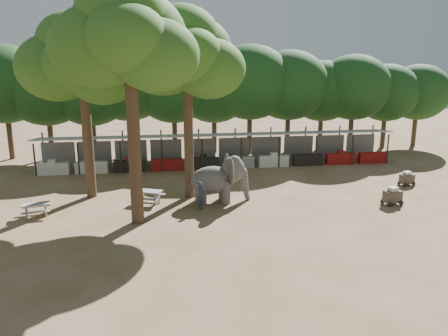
{
  "coord_description": "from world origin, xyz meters",
  "views": [
    {
      "loc": [
        -4.82,
        -19.86,
        8.18
      ],
      "look_at": [
        -1.0,
        5.0,
        2.0
      ],
      "focal_mm": 35.0,
      "sensor_mm": 36.0,
      "label": 1
    }
  ],
  "objects": [
    {
      "name": "yard_tree_center",
      "position": [
        -6.13,
        2.19,
        9.21
      ],
      "size": [
        7.1,
        6.9,
        12.04
      ],
      "color": "#332316",
      "rests_on": "ground"
    },
    {
      "name": "cart_front",
      "position": [
        8.6,
        2.68,
        0.52
      ],
      "size": [
        1.2,
        0.9,
        1.06
      ],
      "rotation": [
        0.0,
        0.0,
        0.18
      ],
      "color": "#3A2F27",
      "rests_on": "ground"
    },
    {
      "name": "ground",
      "position": [
        0.0,
        0.0,
        0.0
      ],
      "size": [
        100.0,
        100.0,
        0.0
      ],
      "primitive_type": "plane",
      "color": "brown",
      "rests_on": "ground"
    },
    {
      "name": "elephant",
      "position": [
        -1.29,
        4.78,
        1.39
      ],
      "size": [
        3.6,
        2.78,
        2.78
      ],
      "rotation": [
        0.0,
        0.0,
        0.02
      ],
      "color": "#464343",
      "rests_on": "ground"
    },
    {
      "name": "picnic_table_far",
      "position": [
        -5.48,
        5.09,
        0.51
      ],
      "size": [
        1.99,
        1.91,
        0.78
      ],
      "rotation": [
        0.0,
        0.0,
        -0.41
      ],
      "color": "gray",
      "rests_on": "ground"
    },
    {
      "name": "handler",
      "position": [
        -2.53,
        3.56,
        0.81
      ],
      "size": [
        0.59,
        0.69,
        1.62
      ],
      "primitive_type": "imported",
      "rotation": [
        0.0,
        0.0,
        1.17
      ],
      "color": "#26384C",
      "rests_on": "ground"
    },
    {
      "name": "yard_tree_left",
      "position": [
        -9.13,
        7.19,
        8.2
      ],
      "size": [
        7.1,
        6.9,
        11.02
      ],
      "color": "#332316",
      "rests_on": "ground"
    },
    {
      "name": "vendor_stalls",
      "position": [
        -0.0,
        13.84,
        1.18
      ],
      "size": [
        28.0,
        2.99,
        2.8
      ],
      "color": "gray",
      "rests_on": "ground"
    },
    {
      "name": "backdrop_trees",
      "position": [
        0.0,
        19.0,
        5.51
      ],
      "size": [
        46.46,
        5.95,
        8.33
      ],
      "color": "#332316",
      "rests_on": "ground"
    },
    {
      "name": "yard_tree_back",
      "position": [
        -3.13,
        6.19,
        8.54
      ],
      "size": [
        7.1,
        6.9,
        11.36
      ],
      "color": "#332316",
      "rests_on": "ground"
    },
    {
      "name": "picnic_table_near",
      "position": [
        -11.46,
        3.76,
        0.47
      ],
      "size": [
        1.67,
        1.56,
        0.72
      ],
      "rotation": [
        0.0,
        0.0,
        0.21
      ],
      "color": "gray",
      "rests_on": "ground"
    },
    {
      "name": "cart_back",
      "position": [
        11.71,
        6.35,
        0.47
      ],
      "size": [
        1.07,
        0.81,
        0.95
      ],
      "rotation": [
        0.0,
        0.0,
        0.18
      ],
      "color": "#3A2F27",
      "rests_on": "ground"
    }
  ]
}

